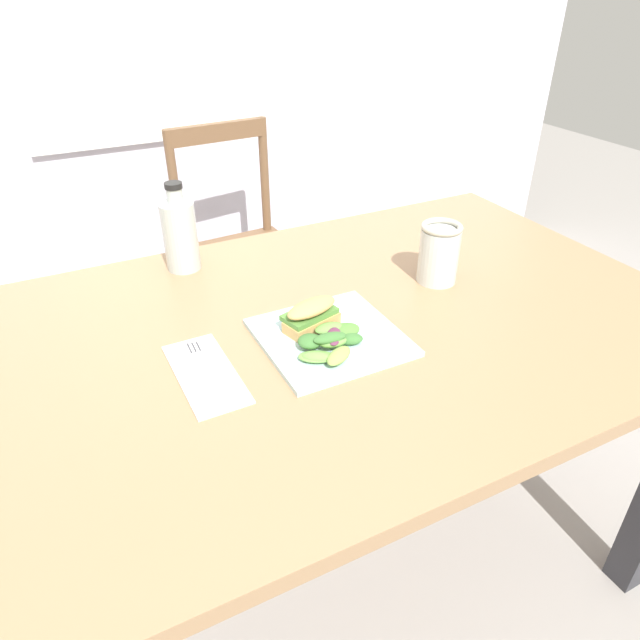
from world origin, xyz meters
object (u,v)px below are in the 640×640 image
(fork_on_napkin, at_px, (203,366))
(bottle_cold_brew, at_px, (181,238))
(chair_wooden_far, at_px, (241,252))
(plate_lunch, at_px, (330,337))
(sandwich_half_front, at_px, (311,315))
(dining_table, at_px, (338,367))
(mason_jar_iced_tea, at_px, (439,256))

(fork_on_napkin, relative_size, bottle_cold_brew, 0.93)
(chair_wooden_far, height_order, fork_on_napkin, chair_wooden_far)
(bottle_cold_brew, bearing_deg, plate_lunch, -68.72)
(plate_lunch, distance_m, bottle_cold_brew, 0.44)
(chair_wooden_far, height_order, sandwich_half_front, chair_wooden_far)
(dining_table, relative_size, fork_on_napkin, 7.56)
(plate_lunch, bearing_deg, bottle_cold_brew, 111.28)
(dining_table, relative_size, plate_lunch, 5.67)
(chair_wooden_far, distance_m, bottle_cold_brew, 0.79)
(sandwich_half_front, relative_size, bottle_cold_brew, 0.59)
(chair_wooden_far, bearing_deg, bottle_cold_brew, -119.07)
(chair_wooden_far, height_order, mason_jar_iced_tea, same)
(bottle_cold_brew, xyz_separation_m, mason_jar_iced_tea, (0.47, -0.31, -0.01))
(bottle_cold_brew, relative_size, mason_jar_iced_tea, 1.52)
(plate_lunch, bearing_deg, sandwich_half_front, 116.43)
(chair_wooden_far, bearing_deg, dining_table, -97.86)
(dining_table, height_order, sandwich_half_front, sandwich_half_front)
(dining_table, bearing_deg, sandwich_half_front, -167.35)
(dining_table, height_order, fork_on_napkin, fork_on_napkin)
(sandwich_half_front, xyz_separation_m, mason_jar_iced_tea, (0.33, 0.06, 0.02))
(bottle_cold_brew, bearing_deg, sandwich_half_front, -69.28)
(plate_lunch, bearing_deg, chair_wooden_far, 79.93)
(plate_lunch, relative_size, fork_on_napkin, 1.33)
(dining_table, bearing_deg, plate_lunch, -131.86)
(mason_jar_iced_tea, bearing_deg, sandwich_half_front, -169.54)
(dining_table, relative_size, bottle_cold_brew, 7.06)
(chair_wooden_far, height_order, plate_lunch, chair_wooden_far)
(fork_on_napkin, bearing_deg, bottle_cold_brew, 78.85)
(plate_lunch, height_order, fork_on_napkin, plate_lunch)
(sandwich_half_front, height_order, bottle_cold_brew, bottle_cold_brew)
(dining_table, distance_m, mason_jar_iced_tea, 0.32)
(dining_table, distance_m, fork_on_napkin, 0.31)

